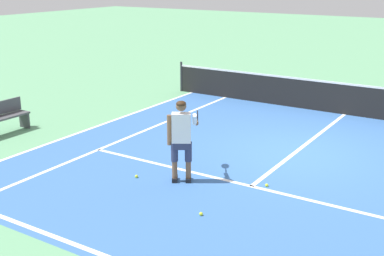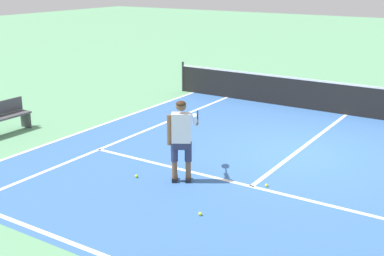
{
  "view_description": "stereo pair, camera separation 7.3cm",
  "coord_description": "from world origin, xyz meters",
  "views": [
    {
      "loc": [
        4.03,
        -10.96,
        4.12
      ],
      "look_at": [
        -1.33,
        -2.53,
        1.05
      ],
      "focal_mm": 47.45,
      "sensor_mm": 36.0,
      "label": 1
    },
    {
      "loc": [
        4.09,
        -10.92,
        4.12
      ],
      "look_at": [
        -1.33,
        -2.53,
        1.05
      ],
      "focal_mm": 47.45,
      "sensor_mm": 36.0,
      "label": 2
    }
  ],
  "objects": [
    {
      "name": "courtside_bench",
      "position": [
        -7.15,
        -2.73,
        0.45
      ],
      "size": [
        0.4,
        1.4,
        0.85
      ],
      "color": "#47474C",
      "rests_on": "ground"
    },
    {
      "name": "line_service",
      "position": [
        0.0,
        -2.38,
        0.0
      ],
      "size": [
        8.23,
        0.1,
        0.01
      ],
      "primitive_type": "cube",
      "color": "white",
      "rests_on": "ground"
    },
    {
      "name": "line_doubles_left",
      "position": [
        -5.49,
        -0.96,
        0.0
      ],
      "size": [
        0.1,
        9.96,
        0.01
      ],
      "primitive_type": "cube",
      "color": "white",
      "rests_on": "ground"
    },
    {
      "name": "tennis_player",
      "position": [
        -1.33,
        -2.9,
        0.99
      ],
      "size": [
        0.55,
        1.22,
        1.71
      ],
      "color": "black",
      "rests_on": "ground"
    },
    {
      "name": "tennis_ball_mid_court",
      "position": [
        0.26,
        -2.23,
        0.03
      ],
      "size": [
        0.07,
        0.07,
        0.07
      ],
      "primitive_type": "sphere",
      "color": "#CCE02D",
      "rests_on": "ground"
    },
    {
      "name": "line_centre_service",
      "position": [
        0.0,
        0.82,
        0.0
      ],
      "size": [
        0.1,
        6.4,
        0.01
      ],
      "primitive_type": "cube",
      "color": "white",
      "rests_on": "ground"
    },
    {
      "name": "court_inner_surface",
      "position": [
        0.0,
        -0.96,
        0.0
      ],
      "size": [
        10.98,
        10.36,
        0.0
      ],
      "primitive_type": "cube",
      "color": "#3866A8",
      "rests_on": "ground"
    },
    {
      "name": "tennis_net",
      "position": [
        0.0,
        4.02,
        0.5
      ],
      "size": [
        11.96,
        0.08,
        1.07
      ],
      "color": "#333338",
      "rests_on": "ground"
    },
    {
      "name": "line_singles_left",
      "position": [
        -4.12,
        -0.96,
        0.0
      ],
      "size": [
        0.1,
        9.96,
        0.01
      ],
      "primitive_type": "cube",
      "color": "white",
      "rests_on": "ground"
    },
    {
      "name": "tennis_ball_by_baseline",
      "position": [
        -0.19,
        -4.02,
        0.03
      ],
      "size": [
        0.07,
        0.07,
        0.07
      ],
      "primitive_type": "sphere",
      "color": "#CCE02D",
      "rests_on": "ground"
    },
    {
      "name": "ground_plane",
      "position": [
        0.0,
        0.0,
        0.0
      ],
      "size": [
        80.0,
        80.0,
        0.0
      ],
      "primitive_type": "plane",
      "color": "#609E70"
    },
    {
      "name": "tennis_ball_near_feet",
      "position": [
        -2.24,
        -3.27,
        0.03
      ],
      "size": [
        0.07,
        0.07,
        0.07
      ],
      "primitive_type": "sphere",
      "color": "#CCE02D",
      "rests_on": "ground"
    }
  ]
}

